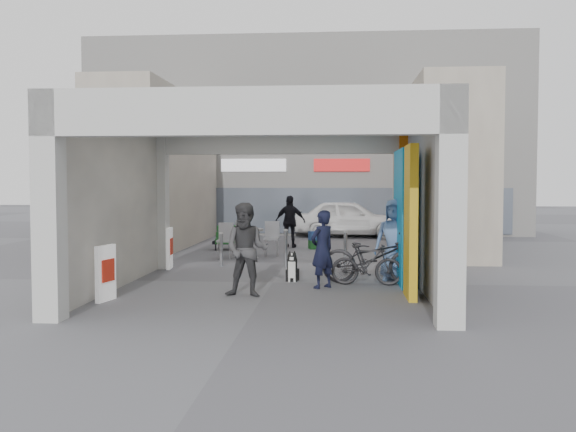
# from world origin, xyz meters

# --- Properties ---
(ground) EXTENTS (90.00, 90.00, 0.00)m
(ground) POSITION_xyz_m (0.00, 0.00, 0.00)
(ground) COLOR #5D5D62
(ground) RESTS_ON ground
(arcade_canopy) EXTENTS (6.40, 6.45, 6.40)m
(arcade_canopy) POSITION_xyz_m (0.54, -0.82, 2.30)
(arcade_canopy) COLOR #BCBCB7
(arcade_canopy) RESTS_ON ground
(far_building) EXTENTS (18.00, 4.08, 8.00)m
(far_building) POSITION_xyz_m (-0.00, 13.99, 3.99)
(far_building) COLOR silver
(far_building) RESTS_ON ground
(plaza_bldg_left) EXTENTS (2.00, 9.00, 5.00)m
(plaza_bldg_left) POSITION_xyz_m (-4.50, 7.50, 2.50)
(plaza_bldg_left) COLOR #B7AD98
(plaza_bldg_left) RESTS_ON ground
(plaza_bldg_right) EXTENTS (2.00, 9.00, 5.00)m
(plaza_bldg_right) POSITION_xyz_m (4.50, 7.50, 2.50)
(plaza_bldg_right) COLOR #B7AD98
(plaza_bldg_right) RESTS_ON ground
(bollard_left) EXTENTS (0.09, 0.09, 0.84)m
(bollard_left) POSITION_xyz_m (-1.57, 2.54, 0.42)
(bollard_left) COLOR #92949A
(bollard_left) RESTS_ON ground
(bollard_center) EXTENTS (0.09, 0.09, 0.93)m
(bollard_center) POSITION_xyz_m (0.08, 2.46, 0.47)
(bollard_center) COLOR #92949A
(bollard_center) RESTS_ON ground
(bollard_right) EXTENTS (0.09, 0.09, 0.89)m
(bollard_right) POSITION_xyz_m (1.56, 2.47, 0.45)
(bollard_right) COLOR #92949A
(bollard_right) RESTS_ON ground
(advert_board_near) EXTENTS (0.20, 0.55, 1.00)m
(advert_board_near) POSITION_xyz_m (-2.75, -2.35, 0.51)
(advert_board_near) COLOR white
(advert_board_near) RESTS_ON ground
(advert_board_far) EXTENTS (0.15, 0.56, 1.00)m
(advert_board_far) POSITION_xyz_m (-2.75, 1.98, 0.51)
(advert_board_far) COLOR white
(advert_board_far) RESTS_ON ground
(cafe_set) EXTENTS (1.64, 1.32, 0.99)m
(cafe_set) POSITION_xyz_m (-1.22, 4.64, 0.35)
(cafe_set) COLOR #A4A5A9
(cafe_set) RESTS_ON ground
(produce_stand) EXTENTS (1.15, 0.62, 0.75)m
(produce_stand) POSITION_xyz_m (-1.95, 6.47, 0.30)
(produce_stand) COLOR black
(produce_stand) RESTS_ON ground
(crate_stack) EXTENTS (0.53, 0.46, 0.56)m
(crate_stack) POSITION_xyz_m (0.68, 6.94, 0.28)
(crate_stack) COLOR #17501D
(crate_stack) RESTS_ON ground
(border_collie) EXTENTS (0.25, 0.48, 0.67)m
(border_collie) POSITION_xyz_m (0.40, 0.19, 0.26)
(border_collie) COLOR black
(border_collie) RESTS_ON ground
(man_with_dog) EXTENTS (0.67, 0.67, 1.56)m
(man_with_dog) POSITION_xyz_m (1.07, -0.64, 0.78)
(man_with_dog) COLOR black
(man_with_dog) RESTS_ON ground
(man_back_turned) EXTENTS (0.90, 0.73, 1.74)m
(man_back_turned) POSITION_xyz_m (-0.30, -1.72, 0.87)
(man_back_turned) COLOR #3B3B3D
(man_back_turned) RESTS_ON ground
(man_elderly) EXTENTS (0.99, 0.79, 1.76)m
(man_elderly) POSITION_xyz_m (2.60, 0.52, 0.88)
(man_elderly) COLOR #5B7CB1
(man_elderly) RESTS_ON ground
(man_crates) EXTENTS (1.04, 0.56, 1.69)m
(man_crates) POSITION_xyz_m (-0.18, 7.29, 0.85)
(man_crates) COLOR black
(man_crates) RESTS_ON ground
(bicycle_front) EXTENTS (2.16, 0.88, 1.11)m
(bicycle_front) POSITION_xyz_m (2.09, 0.02, 0.55)
(bicycle_front) COLOR black
(bicycle_front) RESTS_ON ground
(bicycle_rear) EXTENTS (1.49, 0.51, 0.88)m
(bicycle_rear) POSITION_xyz_m (1.97, -0.21, 0.44)
(bicycle_rear) COLOR black
(bicycle_rear) RESTS_ON ground
(white_van) EXTENTS (4.39, 2.09, 1.45)m
(white_van) POSITION_xyz_m (1.80, 11.50, 0.72)
(white_van) COLOR white
(white_van) RESTS_ON ground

